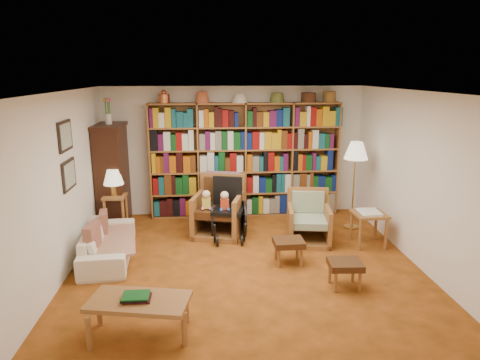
{
  "coord_description": "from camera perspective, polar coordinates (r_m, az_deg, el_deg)",
  "views": [
    {
      "loc": [
        -0.54,
        -5.72,
        2.75
      ],
      "look_at": [
        -0.04,
        0.6,
        1.15
      ],
      "focal_mm": 32.0,
      "sensor_mm": 36.0,
      "label": 1
    }
  ],
  "objects": [
    {
      "name": "wall_back",
      "position": [
        8.38,
        -0.79,
        3.85
      ],
      "size": [
        5.0,
        0.0,
        5.0
      ],
      "primitive_type": "plane",
      "rotation": [
        1.57,
        0.0,
        0.0
      ],
      "color": "white",
      "rests_on": "floor"
    },
    {
      "name": "wall_right",
      "position": [
        6.65,
        22.79,
        0.01
      ],
      "size": [
        0.0,
        5.0,
        5.0
      ],
      "primitive_type": "plane",
      "rotation": [
        1.57,
        0.0,
        -1.57
      ],
      "color": "white",
      "rests_on": "floor"
    },
    {
      "name": "cushion_right",
      "position": [
        6.48,
        -19.07,
        -7.45
      ],
      "size": [
        0.16,
        0.41,
        0.4
      ],
      "primitive_type": "cube",
      "rotation": [
        0.0,
        0.0,
        -0.08
      ],
      "color": "maroon",
      "rests_on": "sofa"
    },
    {
      "name": "coffee_table",
      "position": [
        4.83,
        -13.3,
        -15.74
      ],
      "size": [
        1.13,
        0.72,
        0.48
      ],
      "color": "#A46C33",
      "rests_on": "floor"
    },
    {
      "name": "cushion_left",
      "position": [
        7.11,
        -17.7,
        -5.4
      ],
      "size": [
        0.17,
        0.37,
        0.35
      ],
      "primitive_type": "cube",
      "rotation": [
        0.0,
        0.0,
        0.17
      ],
      "color": "maroon",
      "rests_on": "sofa"
    },
    {
      "name": "ceiling",
      "position": [
        5.75,
        0.85,
        11.68
      ],
      "size": [
        5.0,
        5.0,
        0.0
      ],
      "primitive_type": "plane",
      "rotation": [
        3.14,
        0.0,
        0.0
      ],
      "color": "white",
      "rests_on": "wall_back"
    },
    {
      "name": "footstool_b",
      "position": [
        5.85,
        13.84,
        -11.09
      ],
      "size": [
        0.45,
        0.39,
        0.36
      ],
      "color": "#432A12",
      "rests_on": "floor"
    },
    {
      "name": "table_lamp",
      "position": [
        7.67,
        -16.54,
        0.29
      ],
      "size": [
        0.35,
        0.35,
        0.47
      ],
      "color": "#B78E3A",
      "rests_on": "side_table_lamp"
    },
    {
      "name": "wall_front",
      "position": [
        3.6,
        4.57,
        -10.54
      ],
      "size": [
        5.0,
        0.0,
        5.0
      ],
      "primitive_type": "plane",
      "rotation": [
        -1.57,
        0.0,
        0.0
      ],
      "color": "white",
      "rests_on": "floor"
    },
    {
      "name": "armchair_leather",
      "position": [
        7.51,
        -2.94,
        -3.95
      ],
      "size": [
        1.02,
        1.03,
        1.03
      ],
      "color": "#A46C33",
      "rests_on": "floor"
    },
    {
      "name": "side_table_lamp",
      "position": [
        7.81,
        -16.27,
        -3.35
      ],
      "size": [
        0.39,
        0.39,
        0.67
      ],
      "color": "#A46C33",
      "rests_on": "floor"
    },
    {
      "name": "framed_pictures",
      "position": [
        6.43,
        -22.06,
        3.05
      ],
      "size": [
        0.03,
        0.52,
        0.97
      ],
      "color": "black",
      "rests_on": "wall_left"
    },
    {
      "name": "bookshelf",
      "position": [
        8.24,
        0.69,
        3.12
      ],
      "size": [
        3.6,
        0.3,
        2.42
      ],
      "color": "#A46C33",
      "rests_on": "floor"
    },
    {
      "name": "armchair_sage",
      "position": [
        7.25,
        8.97,
        -5.52
      ],
      "size": [
        0.78,
        0.81,
        0.86
      ],
      "color": "#A46C33",
      "rests_on": "floor"
    },
    {
      "name": "wheelchair",
      "position": [
        7.29,
        -1.58,
        -4.09
      ],
      "size": [
        0.61,
        0.82,
        1.03
      ],
      "color": "black",
      "rests_on": "floor"
    },
    {
      "name": "floor_lamp",
      "position": [
        7.75,
        15.21,
        3.35
      ],
      "size": [
        0.42,
        0.42,
        1.58
      ],
      "color": "#B78E3A",
      "rests_on": "floor"
    },
    {
      "name": "side_table_papers",
      "position": [
        7.25,
        16.83,
        -4.89
      ],
      "size": [
        0.52,
        0.52,
        0.58
      ],
      "color": "#A46C33",
      "rests_on": "floor"
    },
    {
      "name": "floor",
      "position": [
        6.37,
        0.77,
        -11.4
      ],
      "size": [
        5.0,
        5.0,
        0.0
      ],
      "primitive_type": "plane",
      "color": "#A85119",
      "rests_on": "ground"
    },
    {
      "name": "footstool_a",
      "position": [
        6.38,
        6.5,
        -8.48
      ],
      "size": [
        0.45,
        0.39,
        0.37
      ],
      "color": "#432A12",
      "rests_on": "floor"
    },
    {
      "name": "sofa_throw",
      "position": [
        6.8,
        -16.77,
        -7.57
      ],
      "size": [
        0.9,
        1.4,
        0.04
      ],
      "primitive_type": "cube",
      "rotation": [
        0.0,
        0.0,
        0.17
      ],
      "color": "beige",
      "rests_on": "sofa"
    },
    {
      "name": "curio_cabinet",
      "position": [
        8.11,
        -16.64,
        0.78
      ],
      "size": [
        0.5,
        0.95,
        2.4
      ],
      "color": "#34170E",
      "rests_on": "floor"
    },
    {
      "name": "wall_left",
      "position": [
        6.23,
        -22.74,
        -0.88
      ],
      "size": [
        0.0,
        5.0,
        5.0
      ],
      "primitive_type": "plane",
      "rotation": [
        1.57,
        0.0,
        1.57
      ],
      "color": "white",
      "rests_on": "floor"
    },
    {
      "name": "sofa",
      "position": [
        6.84,
        -17.15,
        -8.0
      ],
      "size": [
        1.72,
        0.78,
        0.49
      ],
      "primitive_type": "imported",
      "rotation": [
        0.0,
        0.0,
        1.65
      ],
      "color": "#F3E7CE",
      "rests_on": "floor"
    }
  ]
}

